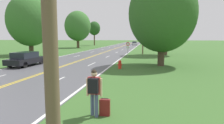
% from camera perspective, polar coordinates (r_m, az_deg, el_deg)
% --- Properties ---
extents(hitchhiker_person, '(0.62, 0.44, 1.83)m').
position_cam_1_polar(hitchhiker_person, '(7.68, -5.17, -7.47)').
color(hitchhiker_person, '#475175').
rests_on(hitchhiker_person, ground).
extents(suitcase, '(0.42, 0.21, 0.70)m').
position_cam_1_polar(suitcase, '(7.98, -2.08, -12.84)').
color(suitcase, maroon).
rests_on(suitcase, ground).
extents(fire_hydrant, '(0.47, 0.31, 0.84)m').
position_cam_1_polar(fire_hydrant, '(19.40, 2.25, -0.67)').
color(fire_hydrant, red).
rests_on(fire_hydrant, ground).
extents(traffic_sign, '(0.60, 0.10, 2.33)m').
position_cam_1_polar(traffic_sign, '(30.52, 4.58, 4.63)').
color(traffic_sign, gray).
rests_on(traffic_sign, ground).
extents(utility_pole_midground, '(1.80, 0.24, 8.21)m').
position_cam_1_polar(utility_pole_midground, '(36.39, 8.86, 8.91)').
color(utility_pole_midground, brown).
rests_on(utility_pole_midground, ground).
extents(tree_left_verge, '(4.40, 4.40, 8.86)m').
position_cam_1_polar(tree_left_verge, '(75.01, -5.09, 9.54)').
color(tree_left_verge, brown).
rests_on(tree_left_verge, ground).
extents(tree_behind_sign, '(7.04, 7.04, 9.55)m').
position_cam_1_polar(tree_behind_sign, '(22.06, 14.17, 13.25)').
color(tree_behind_sign, '#473828').
rests_on(tree_behind_sign, ground).
extents(tree_mid_treeline, '(6.82, 6.82, 10.88)m').
position_cam_1_polar(tree_mid_treeline, '(35.71, 15.31, 13.09)').
color(tree_mid_treeline, '#473828').
rests_on(tree_mid_treeline, ground).
extents(tree_right_cluster, '(7.43, 7.43, 10.51)m').
position_cam_1_polar(tree_right_cluster, '(58.77, -9.78, 10.08)').
color(tree_right_cluster, brown).
rests_on(tree_right_cluster, ground).
extents(tree_far_back, '(7.57, 7.57, 10.24)m').
position_cam_1_polar(tree_far_back, '(37.10, -22.40, 10.94)').
color(tree_far_back, '#473828').
rests_on(tree_far_back, ground).
extents(car_black_sedan_approaching, '(2.05, 4.78, 1.50)m').
position_cam_1_polar(car_black_sedan_approaching, '(23.13, -23.40, 0.86)').
color(car_black_sedan_approaching, black).
rests_on(car_black_sedan_approaching, ground).
extents(car_silver_sedan_mid_near, '(2.04, 4.19, 1.41)m').
position_cam_1_polar(car_silver_sedan_mid_near, '(79.13, 6.41, 5.36)').
color(car_silver_sedan_mid_near, black).
rests_on(car_silver_sedan_mid_near, ground).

